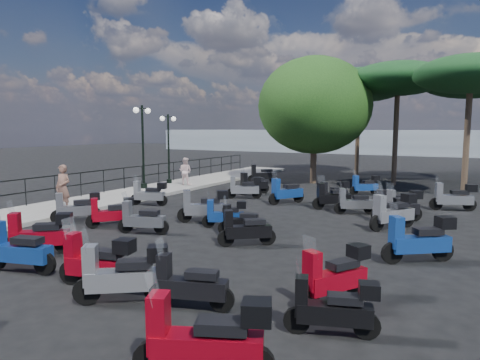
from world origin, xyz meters
The scene contains 42 objects.
ground centered at (0.00, 0.00, 0.00)m, with size 120.00×120.00×0.00m, color black.
sidewalk centered at (-6.50, 3.00, 0.07)m, with size 3.00×30.00×0.15m, color slate.
railing centered at (-7.80, 2.80, 0.90)m, with size 0.04×26.04×1.10m.
lamp_post_1 centered at (-7.14, 4.22, 2.57)m, with size 0.37×1.25×4.25m.
lamp_post_2 centered at (-7.29, 6.51, 2.35)m, with size 0.38×1.13×3.86m.
woman centered at (-5.67, -1.91, 1.02)m, with size 0.63×0.42×1.73m, color brown.
pedestrian_far centered at (-5.99, 6.27, 0.90)m, with size 0.73×0.57×1.50m, color beige.
scooter_0 centered at (-1.84, -5.75, 0.53)m, with size 1.50×1.22×1.41m.
scooter_1 centered at (-4.09, -2.65, 0.50)m, with size 1.21×1.38×1.34m.
scooter_2 centered at (-2.51, -2.61, 0.47)m, with size 1.18×1.27×1.26m.
scooter_3 centered at (-4.08, 1.07, 0.49)m, with size 1.58×0.76×1.30m.
scooter_4 centered at (-1.41, 4.58, 0.50)m, with size 1.51×0.98×1.32m.
scooter_5 centered at (-3.10, 9.96, 0.50)m, with size 1.50×1.19×1.44m.
scooter_7 centered at (-1.04, -6.88, 0.50)m, with size 1.78×0.75×1.45m.
scooter_8 centered at (-1.02, -2.82, 0.45)m, with size 1.55×0.76×1.29m.
scooter_9 centered at (0.83, -0.92, 0.45)m, with size 1.38×0.82×1.18m.
scooter_10 centered at (0.81, 4.20, 0.50)m, with size 1.07×1.60×1.44m.
scooter_11 centered at (-1.66, 5.92, 0.48)m, with size 1.06×1.53×1.39m.
scooter_12 centered at (1.26, -6.68, 0.53)m, with size 1.74×0.68×1.40m.
scooter_13 centered at (3.48, -6.65, 0.44)m, with size 1.55×0.70×1.27m.
scooter_14 centered at (1.78, -1.57, 0.42)m, with size 1.45×0.70×1.20m.
scooter_15 centered at (-0.28, -0.49, 0.54)m, with size 1.55×1.23×1.44m.
scooter_16 centered at (2.91, 3.94, 0.47)m, with size 1.40×1.15×1.36m.
scooter_17 centered at (2.66, 5.01, 0.48)m, with size 1.08×1.38×1.28m.
scooter_18 centered at (6.03, -6.40, 0.45)m, with size 1.45×0.70×1.19m.
scooter_19 centered at (2.27, -7.01, 0.53)m, with size 1.54×1.18×1.42m.
scooter_20 centered at (2.41, -2.50, 0.45)m, with size 1.36×1.08×1.30m.
scooter_21 centered at (3.94, 3.36, 0.43)m, with size 1.43×0.86×1.24m.
scooter_22 centered at (5.36, 4.19, 0.43)m, with size 0.81×1.44×1.23m.
scooter_23 centered at (3.23, 8.38, 0.46)m, with size 1.27×1.12×1.23m.
scooter_24 centered at (4.96, -8.37, 0.55)m, with size 1.73×0.96×1.46m.
scooter_25 centered at (5.67, -5.09, 0.51)m, with size 1.02×1.52×1.35m.
scooter_26 centered at (6.77, -1.78, 0.55)m, with size 1.57×1.27×1.47m.
scooter_27 centered at (5.64, 1.53, 0.56)m, with size 1.22×1.61×1.47m.
scooter_28 centered at (5.57, 2.81, 0.54)m, with size 1.60×1.12×1.43m.
scooter_29 centered at (7.20, 5.97, 0.53)m, with size 1.69×0.85×1.40m.
broadleaf_tree centered at (-0.51, 11.53, 4.55)m, with size 6.62×6.62×7.37m.
pine_0 centered at (3.85, 12.82, 5.95)m, with size 5.35×5.35×6.91m.
pine_1 centered at (7.38, 15.58, 5.86)m, with size 5.41×5.41×6.83m.
pine_2 centered at (0.58, 17.63, 6.17)m, with size 6.66×6.66×7.35m.
pine_3 centered at (7.47, 9.50, 5.62)m, with size 4.96×4.96×6.52m.
distant_hills centered at (0.00, 45.00, 1.50)m, with size 70.00×8.00×3.00m, color gray.
Camera 1 is at (7.82, -12.64, 3.22)m, focal length 32.00 mm.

